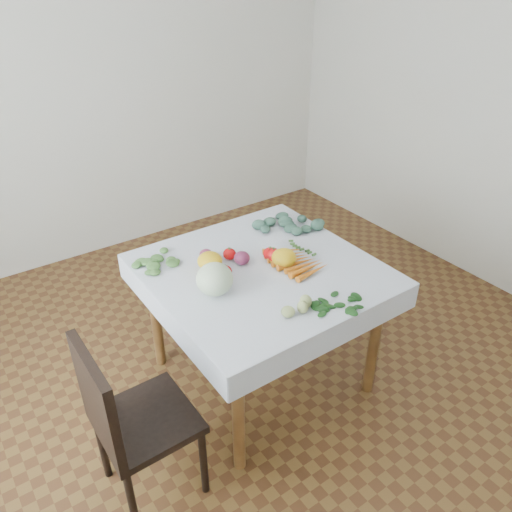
{
  "coord_description": "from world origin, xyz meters",
  "views": [
    {
      "loc": [
        -1.27,
        -1.77,
        2.15
      ],
      "look_at": [
        -0.01,
        0.03,
        0.82
      ],
      "focal_mm": 35.0,
      "sensor_mm": 36.0,
      "label": 1
    }
  ],
  "objects_px": {
    "cabbage": "(215,279)",
    "table": "(261,285)",
    "carrot_bunch": "(296,261)",
    "heirloom_back": "(210,261)",
    "chair": "(126,417)"
  },
  "relations": [
    {
      "from": "cabbage",
      "to": "table",
      "type": "bearing_deg",
      "value": 9.41
    },
    {
      "from": "table",
      "to": "carrot_bunch",
      "type": "xyz_separation_m",
      "value": [
        0.17,
        -0.07,
        0.12
      ]
    },
    {
      "from": "heirloom_back",
      "to": "carrot_bunch",
      "type": "relative_size",
      "value": 0.37
    },
    {
      "from": "table",
      "to": "chair",
      "type": "distance_m",
      "value": 0.96
    },
    {
      "from": "heirloom_back",
      "to": "carrot_bunch",
      "type": "bearing_deg",
      "value": -29.45
    },
    {
      "from": "table",
      "to": "chair",
      "type": "xyz_separation_m",
      "value": [
        -0.9,
        -0.29,
        -0.15
      ]
    },
    {
      "from": "cabbage",
      "to": "carrot_bunch",
      "type": "distance_m",
      "value": 0.49
    },
    {
      "from": "table",
      "to": "carrot_bunch",
      "type": "relative_size",
      "value": 2.82
    },
    {
      "from": "table",
      "to": "heirloom_back",
      "type": "relative_size",
      "value": 7.67
    },
    {
      "from": "chair",
      "to": "cabbage",
      "type": "relative_size",
      "value": 5.0
    },
    {
      "from": "chair",
      "to": "heirloom_back",
      "type": "bearing_deg",
      "value": 33.29
    },
    {
      "from": "heirloom_back",
      "to": "cabbage",
      "type": "bearing_deg",
      "value": -114.06
    },
    {
      "from": "table",
      "to": "cabbage",
      "type": "xyz_separation_m",
      "value": [
        -0.31,
        -0.05,
        0.18
      ]
    },
    {
      "from": "cabbage",
      "to": "heirloom_back",
      "type": "relative_size",
      "value": 1.35
    },
    {
      "from": "table",
      "to": "carrot_bunch",
      "type": "bearing_deg",
      "value": -21.57
    }
  ]
}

